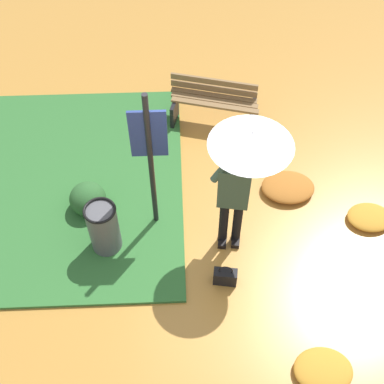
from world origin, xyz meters
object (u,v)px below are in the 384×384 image
object	(u,v)px
trash_bin	(104,229)
park_bench	(214,102)
info_sign_post	(150,150)
person_with_umbrella	(243,163)
handbag	(225,277)

from	to	relation	value
trash_bin	park_bench	bearing A→B (deg)	56.59
info_sign_post	trash_bin	xyz separation A→B (m)	(-0.66, -0.40, -1.03)
person_with_umbrella	handbag	bearing A→B (deg)	-106.24
handbag	trash_bin	distance (m)	1.68
handbag	person_with_umbrella	bearing A→B (deg)	73.76
park_bench	trash_bin	world-z (taller)	trash_bin
person_with_umbrella	handbag	xyz separation A→B (m)	(-0.19, -0.65, -1.42)
handbag	park_bench	size ratio (longest dim) A/B	0.26
info_sign_post	handbag	xyz separation A→B (m)	(0.88, -1.00, -1.32)
info_sign_post	handbag	bearing A→B (deg)	-48.71
info_sign_post	trash_bin	size ratio (longest dim) A/B	2.76
info_sign_post	handbag	distance (m)	1.88
person_with_umbrella	info_sign_post	xyz separation A→B (m)	(-1.07, 0.35, -0.11)
info_sign_post	person_with_umbrella	bearing A→B (deg)	-18.34
person_with_umbrella	park_bench	xyz separation A→B (m)	(-0.13, 2.37, -1.15)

